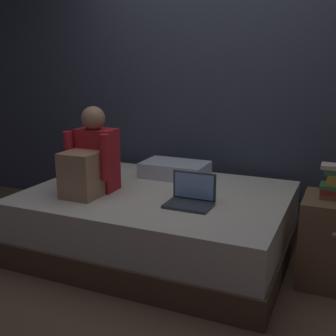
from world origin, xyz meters
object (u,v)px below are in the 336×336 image
object	(u,v)px
person_sitting	(91,161)
laptop	(191,197)
nightstand	(335,241)
pillow	(175,169)
bed	(158,221)

from	to	relation	value
person_sitting	laptop	size ratio (longest dim) A/B	2.05
nightstand	pillow	size ratio (longest dim) A/B	1.07
nightstand	pillow	xyz separation A→B (m)	(-1.35, 0.44, 0.26)
nightstand	laptop	distance (m)	1.01
person_sitting	pillow	bearing A→B (deg)	58.78
bed	pillow	bearing A→B (deg)	95.79
nightstand	pillow	distance (m)	1.44
laptop	person_sitting	bearing A→B (deg)	-177.83
person_sitting	pillow	size ratio (longest dim) A/B	1.17
person_sitting	pillow	world-z (taller)	person_sitting
bed	pillow	xyz separation A→B (m)	(-0.05, 0.45, 0.31)
bed	laptop	size ratio (longest dim) A/B	6.25
nightstand	pillow	bearing A→B (deg)	162.02
laptop	pillow	size ratio (longest dim) A/B	0.57
nightstand	person_sitting	world-z (taller)	person_sitting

